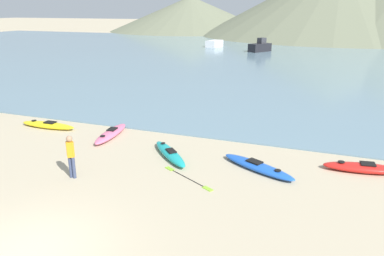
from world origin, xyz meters
name	(u,v)px	position (x,y,z in m)	size (l,w,h in m)	color
ground_plane	(25,255)	(0.00, 0.00, 0.00)	(400.00, 400.00, 0.00)	tan
bay_water	(278,57)	(0.00, 45.68, 0.03)	(160.00, 70.00, 0.06)	slate
far_hill_left	(191,14)	(-32.78, 98.21, 4.76)	(46.10, 46.10, 9.52)	#6B7056
kayak_on_sand_0	(170,153)	(0.82, 7.75, 0.17)	(2.74, 2.79, 0.39)	teal
kayak_on_sand_1	(363,168)	(8.79, 9.06, 0.18)	(3.19, 1.19, 0.40)	red
kayak_on_sand_2	(111,133)	(-3.17, 9.23, 0.17)	(1.13, 3.40, 0.38)	#E5668C
kayak_on_sand_3	(48,125)	(-7.25, 9.26, 0.16)	(3.41, 0.80, 0.37)	yellow
kayak_on_sand_4	(258,167)	(4.76, 7.73, 0.16)	(3.48, 2.27, 0.36)	blue
person_near_foreground	(71,154)	(-1.87, 4.46, 1.00)	(0.35, 0.29, 1.74)	#384260
moored_boat_0	(214,44)	(-12.06, 55.25, 0.60)	(2.21, 3.68, 1.08)	white
moored_boat_1	(260,47)	(-3.48, 50.83, 0.77)	(3.17, 3.90, 2.02)	black
loose_paddle	(188,178)	(2.37, 5.97, 0.01)	(2.51, 1.52, 0.03)	black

